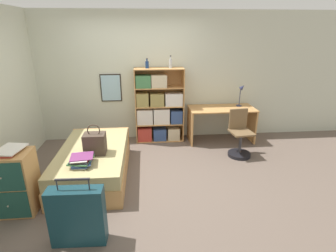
{
  "coord_description": "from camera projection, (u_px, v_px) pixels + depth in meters",
  "views": [
    {
      "loc": [
        0.16,
        -3.81,
        2.22
      ],
      "look_at": [
        0.51,
        0.18,
        0.75
      ],
      "focal_mm": 28.0,
      "sensor_mm": 36.0,
      "label": 1
    }
  ],
  "objects": [
    {
      "name": "magazine_pile_on_dresser",
      "position": [
        9.0,
        150.0,
        3.18
      ],
      "size": [
        0.34,
        0.4,
        0.05
      ],
      "color": "#B2382D",
      "rests_on": "dresser"
    },
    {
      "name": "handbag",
      "position": [
        95.0,
        143.0,
        3.88
      ],
      "size": [
        0.31,
        0.24,
        0.46
      ],
      "color": "#47382D",
      "rests_on": "bed"
    },
    {
      "name": "book_stack_on_bed",
      "position": [
        81.0,
        160.0,
        3.58
      ],
      "size": [
        0.34,
        0.38,
        0.13
      ],
      "color": "beige",
      "rests_on": "bed"
    },
    {
      "name": "desk_chair",
      "position": [
        239.0,
        141.0,
        4.86
      ],
      "size": [
        0.42,
        0.42,
        0.87
      ],
      "color": "black",
      "rests_on": "ground_plane"
    },
    {
      "name": "desk",
      "position": [
        221.0,
        117.0,
        5.44
      ],
      "size": [
        1.34,
        0.62,
        0.72
      ],
      "color": "tan",
      "rests_on": "ground_plane"
    },
    {
      "name": "ground_plane",
      "position": [
        138.0,
        173.0,
        4.32
      ],
      "size": [
        14.0,
        14.0,
        0.0
      ],
      "primitive_type": "plane",
      "color": "#66564C"
    },
    {
      "name": "bed",
      "position": [
        94.0,
        162.0,
        4.2
      ],
      "size": [
        1.03,
        1.82,
        0.48
      ],
      "color": "tan",
      "rests_on": "ground_plane"
    },
    {
      "name": "bottle_brown",
      "position": [
        171.0,
        63.0,
        5.1
      ],
      "size": [
        0.06,
        0.06,
        0.24
      ],
      "color": "#B7BCC1",
      "rests_on": "bookcase"
    },
    {
      "name": "bottle_green",
      "position": [
        147.0,
        64.0,
        5.08
      ],
      "size": [
        0.07,
        0.07,
        0.19
      ],
      "color": "navy",
      "rests_on": "bookcase"
    },
    {
      "name": "wall_back",
      "position": [
        137.0,
        78.0,
        5.37
      ],
      "size": [
        10.0,
        0.09,
        2.6
      ],
      "color": "beige",
      "rests_on": "ground_plane"
    },
    {
      "name": "desk_lamp",
      "position": [
        242.0,
        91.0,
        5.4
      ],
      "size": [
        0.16,
        0.11,
        0.47
      ],
      "color": "navy",
      "rests_on": "desk"
    },
    {
      "name": "dresser",
      "position": [
        13.0,
        183.0,
        3.3
      ],
      "size": [
        0.53,
        0.43,
        0.82
      ],
      "color": "tan",
      "rests_on": "ground_plane"
    },
    {
      "name": "bookcase",
      "position": [
        158.0,
        109.0,
        5.4
      ],
      "size": [
        0.99,
        0.34,
        1.52
      ],
      "color": "tan",
      "rests_on": "ground_plane"
    },
    {
      "name": "suitcase",
      "position": [
        78.0,
        216.0,
        2.81
      ],
      "size": [
        0.59,
        0.2,
        0.81
      ],
      "color": "#143842",
      "rests_on": "ground_plane"
    }
  ]
}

